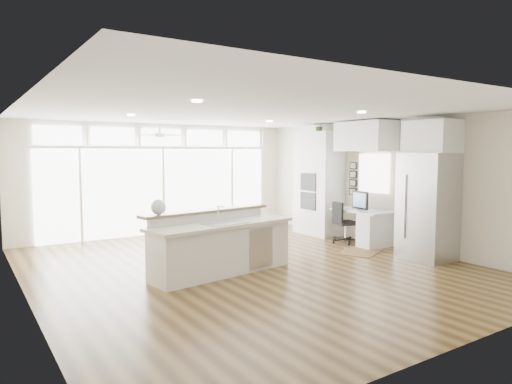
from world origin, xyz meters
TOP-DOWN VIEW (x-y plane):
  - floor at (0.00, 0.00)m, footprint 7.00×8.00m
  - ceiling at (0.00, 0.00)m, footprint 7.00×8.00m
  - wall_back at (0.00, 4.00)m, footprint 7.00×0.04m
  - wall_front at (0.00, -4.00)m, footprint 7.00×0.04m
  - wall_left at (-3.50, 0.00)m, footprint 0.04×8.00m
  - wall_right at (3.50, 0.00)m, footprint 0.04×8.00m
  - glass_wall at (0.00, 3.94)m, footprint 5.80×0.06m
  - transom_row at (0.00, 3.94)m, footprint 5.90×0.06m
  - desk_window at (3.46, 0.30)m, footprint 0.04×0.85m
  - ceiling_fan at (-0.50, 2.80)m, footprint 1.16×1.16m
  - recessed_lights at (0.00, 0.20)m, footprint 3.40×3.00m
  - oven_cabinet at (3.17, 1.80)m, footprint 0.64×1.20m
  - desk_nook at (3.13, 0.30)m, footprint 0.72×1.30m
  - upper_cabinets at (3.17, 0.30)m, footprint 0.64×1.30m
  - refrigerator at (3.11, -1.35)m, footprint 0.76×0.90m
  - fridge_cabinet at (3.17, -1.35)m, footprint 0.64×0.90m
  - framed_photos at (3.46, 0.92)m, footprint 0.06×0.22m
  - kitchen_island at (-0.59, -0.12)m, footprint 2.71×1.34m
  - rug at (2.52, -0.26)m, footprint 1.08×0.95m
  - office_chair at (2.95, 0.62)m, footprint 0.55×0.53m
  - fishbowl at (-1.59, 0.14)m, footprint 0.29×0.29m
  - monitor at (3.05, 0.30)m, footprint 0.17×0.53m
  - keyboard at (2.88, 0.30)m, footprint 0.13×0.34m
  - potted_plant at (3.17, 1.80)m, footprint 0.31×0.34m

SIDE VIEW (x-z plane):
  - floor at x=0.00m, z-range -0.02..0.00m
  - rug at x=2.52m, z-range 0.00..0.01m
  - desk_nook at x=3.13m, z-range 0.00..0.76m
  - office_chair at x=2.95m, z-range 0.00..0.91m
  - kitchen_island at x=-0.59m, z-range 0.00..1.03m
  - keyboard at x=2.88m, z-range 0.76..0.78m
  - monitor at x=3.05m, z-range 0.76..1.20m
  - refrigerator at x=3.11m, z-range 0.00..2.00m
  - glass_wall at x=0.00m, z-range 0.01..2.09m
  - fishbowl at x=-1.59m, z-range 1.03..1.27m
  - oven_cabinet at x=3.17m, z-range 0.00..2.50m
  - wall_back at x=0.00m, z-range 0.00..2.70m
  - wall_front at x=0.00m, z-range 0.00..2.70m
  - wall_left at x=-3.50m, z-range 0.00..2.70m
  - wall_right at x=3.50m, z-range 0.00..2.70m
  - framed_photos at x=3.46m, z-range 1.00..1.80m
  - desk_window at x=3.46m, z-range 1.12..1.98m
  - fridge_cabinet at x=3.17m, z-range 2.00..2.60m
  - upper_cabinets at x=3.17m, z-range 2.03..2.67m
  - transom_row at x=0.00m, z-range 2.18..2.58m
  - ceiling_fan at x=-0.50m, z-range 2.32..2.64m
  - potted_plant at x=3.17m, z-range 2.50..2.73m
  - recessed_lights at x=0.00m, z-range 2.67..2.69m
  - ceiling at x=0.00m, z-range 2.69..2.71m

